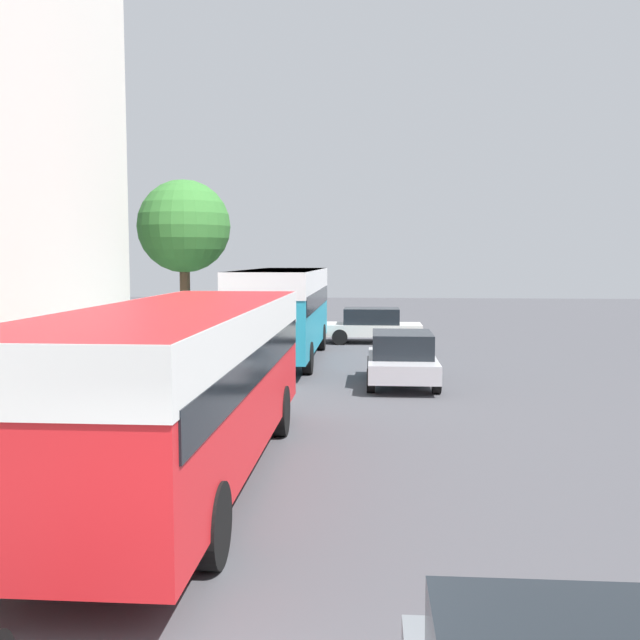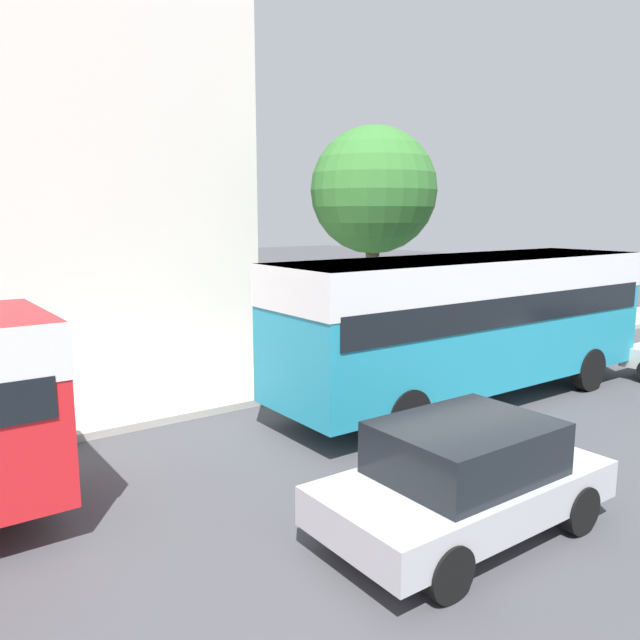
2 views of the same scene
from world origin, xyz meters
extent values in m
cube|color=silver|center=(-9.45, 13.14, 6.20)|extent=(6.49, 9.58, 12.40)
cube|color=teal|center=(-1.72, 20.56, 1.83)|extent=(2.46, 9.33, 2.65)
cube|color=white|center=(-1.72, 20.56, 2.76)|extent=(2.48, 9.38, 0.80)
cube|color=black|center=(-1.72, 20.56, 2.16)|extent=(2.51, 8.96, 0.58)
cylinder|color=black|center=(-2.85, 23.46, 0.50)|extent=(0.28, 1.00, 1.00)
cylinder|color=black|center=(-0.58, 23.46, 0.50)|extent=(0.28, 1.00, 1.00)
cylinder|color=black|center=(-2.85, 17.67, 0.50)|extent=(0.28, 1.00, 1.00)
cylinder|color=black|center=(-0.58, 17.67, 0.50)|extent=(0.28, 1.00, 1.00)
cube|color=#B7B7BC|center=(2.21, 16.01, 0.57)|extent=(1.87, 3.92, 0.50)
cube|color=black|center=(2.21, 16.01, 1.15)|extent=(1.64, 2.15, 0.67)
cylinder|color=black|center=(1.35, 17.22, 0.32)|extent=(0.22, 0.64, 0.64)
cylinder|color=black|center=(3.07, 17.22, 0.32)|extent=(0.22, 0.64, 0.64)
cylinder|color=black|center=(1.35, 14.79, 0.32)|extent=(0.22, 0.64, 0.64)
cylinder|color=black|center=(3.07, 14.79, 0.32)|extent=(0.22, 0.64, 0.64)
cylinder|color=#232838|center=(-4.99, 12.38, 0.54)|extent=(0.30, 0.30, 0.77)
cylinder|color=#33477F|center=(-4.99, 12.38, 1.24)|extent=(0.37, 0.37, 0.64)
sphere|color=tan|center=(-4.99, 12.38, 1.67)|extent=(0.21, 0.21, 0.21)
cylinder|color=brown|center=(-5.21, 20.78, 1.80)|extent=(0.36, 0.36, 3.30)
sphere|color=#387A33|center=(-5.21, 20.78, 4.66)|extent=(3.23, 3.23, 3.23)
camera|label=1|loc=(1.38, -3.85, 3.55)|focal=40.00mm
camera|label=2|loc=(7.19, 10.16, 4.05)|focal=35.00mm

